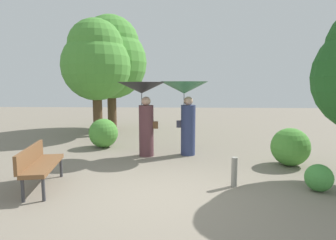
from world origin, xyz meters
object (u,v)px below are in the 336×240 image
at_px(person_left, 143,101).
at_px(park_bench, 39,163).
at_px(path_marker_post, 234,172).
at_px(person_right, 185,100).
at_px(tree_near_left, 111,57).
at_px(tree_mid_left, 96,60).

bearing_deg(person_left, park_bench, 153.33).
xyz_separation_m(park_bench, path_marker_post, (3.83, 0.26, -0.21)).
distance_m(person_right, park_bench, 4.19).
bearing_deg(tree_near_left, tree_mid_left, -93.96).
xyz_separation_m(person_right, path_marker_post, (0.94, -2.57, -1.30)).
bearing_deg(path_marker_post, tree_near_left, 119.87).
bearing_deg(path_marker_post, park_bench, -176.16).
distance_m(tree_mid_left, path_marker_post, 7.51).
height_order(person_right, tree_near_left, tree_near_left).
bearing_deg(tree_mid_left, person_left, -54.43).
bearing_deg(park_bench, tree_near_left, -7.70).
bearing_deg(person_left, tree_near_left, 29.01).
distance_m(park_bench, tree_near_left, 8.10).
bearing_deg(path_marker_post, person_right, 110.09).
xyz_separation_m(tree_near_left, tree_mid_left, (-0.13, -1.84, -0.29)).
distance_m(person_left, tree_mid_left, 4.07).
height_order(park_bench, tree_mid_left, tree_mid_left).
distance_m(park_bench, path_marker_post, 3.85).
xyz_separation_m(person_left, path_marker_post, (2.13, -2.40, -1.27)).
height_order(person_right, path_marker_post, person_right).
bearing_deg(tree_mid_left, park_bench, -84.88).
height_order(park_bench, path_marker_post, park_bench).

